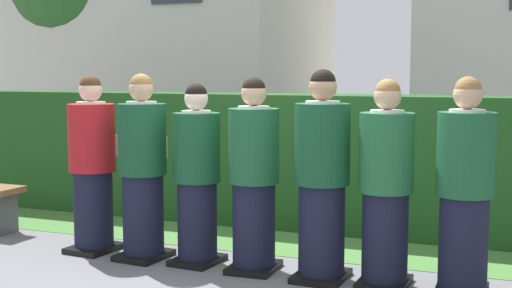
# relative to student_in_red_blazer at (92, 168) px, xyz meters

# --- Properties ---
(ground_plane) EXTENTS (60.00, 60.00, 0.00)m
(ground_plane) POSITION_rel_student_in_red_blazer_xyz_m (1.61, -0.04, -0.76)
(ground_plane) COLOR slate
(student_in_red_blazer) EXTENTS (0.42, 0.52, 1.60)m
(student_in_red_blazer) POSITION_rel_student_in_red_blazer_xyz_m (0.00, 0.00, 0.00)
(student_in_red_blazer) COLOR black
(student_in_red_blazer) RESTS_ON ground
(student_front_row_1) EXTENTS (0.42, 0.53, 1.62)m
(student_front_row_1) POSITION_rel_student_in_red_blazer_xyz_m (0.55, -0.05, 0.01)
(student_front_row_1) COLOR black
(student_front_row_1) RESTS_ON ground
(student_front_row_2) EXTENTS (0.40, 0.50, 1.53)m
(student_front_row_2) POSITION_rel_student_in_red_blazer_xyz_m (1.06, -0.01, -0.03)
(student_front_row_2) COLOR black
(student_front_row_2) RESTS_ON ground
(student_front_row_3) EXTENTS (0.41, 0.51, 1.59)m
(student_front_row_3) POSITION_rel_student_in_red_blazer_xyz_m (1.59, -0.03, -0.00)
(student_front_row_3) COLOR black
(student_front_row_3) RESTS_ON ground
(student_front_row_4) EXTENTS (0.43, 0.49, 1.65)m
(student_front_row_4) POSITION_rel_student_in_red_blazer_xyz_m (2.17, -0.06, 0.02)
(student_front_row_4) COLOR black
(student_front_row_4) RESTS_ON ground
(student_front_row_5) EXTENTS (0.41, 0.50, 1.58)m
(student_front_row_5) POSITION_rel_student_in_red_blazer_xyz_m (2.67, -0.04, -0.01)
(student_front_row_5) COLOR black
(student_front_row_5) RESTS_ON ground
(student_front_row_6) EXTENTS (0.42, 0.51, 1.60)m
(student_front_row_6) POSITION_rel_student_in_red_blazer_xyz_m (3.24, -0.03, -0.00)
(student_front_row_6) COLOR black
(student_front_row_6) RESTS_ON ground
(hedge) EXTENTS (10.39, 0.70, 1.40)m
(hedge) POSITION_rel_student_in_red_blazer_xyz_m (1.61, 1.70, -0.06)
(hedge) COLOR #214C1E
(hedge) RESTS_ON ground
(lawn_strip) EXTENTS (10.39, 0.90, 0.01)m
(lawn_strip) POSITION_rel_student_in_red_blazer_xyz_m (1.61, 0.90, -0.76)
(lawn_strip) COLOR #477A38
(lawn_strip) RESTS_ON ground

